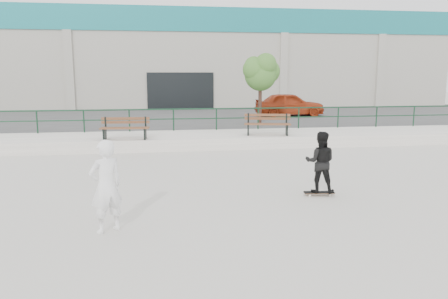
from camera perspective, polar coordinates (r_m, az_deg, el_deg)
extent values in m
plane|color=#BBB7AB|center=(10.04, 1.44, -8.21)|extent=(120.00, 120.00, 0.00)
cube|color=beige|center=(19.18, -3.44, 1.28)|extent=(30.00, 3.00, 0.50)
cube|color=#3D3D3D|center=(27.60, -5.01, 3.89)|extent=(60.00, 14.00, 0.50)
cylinder|color=#153A23|center=(20.33, -3.81, 5.31)|extent=(28.00, 0.06, 0.06)
cylinder|color=#153A23|center=(20.37, -3.79, 4.05)|extent=(28.00, 0.05, 0.05)
cylinder|color=#153A23|center=(21.00, -23.22, 3.30)|extent=(0.06, 0.06, 1.00)
cylinder|color=#153A23|center=(20.58, -17.83, 3.51)|extent=(0.06, 0.06, 1.00)
cylinder|color=#153A23|center=(20.35, -12.25, 3.69)|extent=(0.06, 0.06, 1.00)
cylinder|color=#153A23|center=(20.32, -6.61, 3.84)|extent=(0.06, 0.06, 1.00)
cylinder|color=#153A23|center=(20.48, -0.99, 3.96)|extent=(0.06, 0.06, 1.00)
cylinder|color=#153A23|center=(20.83, 4.48, 4.03)|extent=(0.06, 0.06, 1.00)
cylinder|color=#153A23|center=(21.37, 9.73, 4.06)|extent=(0.06, 0.06, 1.00)
cylinder|color=#153A23|center=(22.07, 14.68, 4.07)|extent=(0.06, 0.06, 1.00)
cylinder|color=#153A23|center=(22.93, 19.29, 4.04)|extent=(0.06, 0.06, 1.00)
cylinder|color=#153A23|center=(23.93, 23.55, 3.99)|extent=(0.06, 0.06, 1.00)
cube|color=#AFA99D|center=(41.44, -6.31, 11.06)|extent=(44.00, 16.00, 8.00)
cube|color=#1A7C82|center=(41.62, -6.40, 15.33)|extent=(44.20, 16.20, 1.80)
cube|color=black|center=(33.42, -5.68, 7.25)|extent=(5.00, 0.15, 3.20)
cube|color=#AFA99D|center=(33.90, -19.54, 9.31)|extent=(0.60, 0.25, 6.20)
cube|color=#AFA99D|center=(34.67, 7.80, 9.78)|extent=(0.60, 0.25, 6.20)
cube|color=#AFA99D|center=(37.69, 19.72, 9.30)|extent=(0.60, 0.25, 6.20)
cube|color=brown|center=(17.79, -12.92, 2.68)|extent=(1.94, 0.27, 0.04)
cube|color=brown|center=(17.98, -12.83, 2.76)|extent=(1.94, 0.27, 0.04)
cube|color=brown|center=(18.17, -12.74, 2.83)|extent=(1.94, 0.27, 0.04)
cube|color=brown|center=(18.23, -12.73, 3.50)|extent=(1.93, 0.18, 0.11)
cube|color=brown|center=(18.22, -12.75, 3.97)|extent=(1.93, 0.18, 0.11)
cube|color=black|center=(18.15, -15.32, 1.96)|extent=(0.10, 0.54, 0.45)
cube|color=black|center=(18.37, -15.22, 3.44)|extent=(0.07, 0.06, 0.45)
cube|color=black|center=(17.91, -10.25, 2.06)|extent=(0.10, 0.54, 0.45)
cube|color=black|center=(18.13, -10.21, 3.56)|extent=(0.07, 0.06, 0.45)
cube|color=brown|center=(18.68, 5.72, 3.26)|extent=(1.97, 0.54, 0.04)
cube|color=brown|center=(18.88, 5.70, 3.33)|extent=(1.97, 0.54, 0.04)
cube|color=brown|center=(19.08, 5.68, 3.39)|extent=(1.97, 0.54, 0.04)
cube|color=brown|center=(19.14, 5.68, 4.05)|extent=(1.95, 0.46, 0.11)
cube|color=brown|center=(19.13, 5.69, 4.51)|extent=(1.95, 0.46, 0.11)
cube|color=black|center=(18.90, 3.18, 2.62)|extent=(0.18, 0.55, 0.46)
cube|color=black|center=(19.13, 3.20, 4.08)|extent=(0.08, 0.07, 0.46)
cube|color=black|center=(18.96, 8.19, 2.56)|extent=(0.18, 0.55, 0.46)
cube|color=black|center=(19.19, 8.15, 4.01)|extent=(0.08, 0.07, 0.46)
cylinder|color=#422B21|center=(22.87, 4.73, 6.03)|extent=(0.18, 0.18, 2.18)
sphere|color=#3B6A27|center=(22.82, 4.78, 9.68)|extent=(1.64, 1.64, 1.64)
sphere|color=#3B6A27|center=(23.19, 5.74, 10.12)|extent=(1.27, 1.27, 1.27)
sphere|color=#3B6A27|center=(22.56, 3.98, 10.39)|extent=(1.18, 1.18, 1.18)
sphere|color=#3B6A27|center=(22.51, 5.48, 11.06)|extent=(1.09, 1.09, 1.09)
sphere|color=#3B6A27|center=(23.11, 3.92, 10.83)|extent=(1.00, 1.00, 1.00)
imported|color=#A73314|center=(27.69, 8.53, 5.87)|extent=(4.34, 1.91, 1.45)
cube|color=black|center=(11.62, 12.31, -5.47)|extent=(0.80, 0.29, 0.02)
cube|color=brown|center=(11.63, 12.31, -5.54)|extent=(0.80, 0.29, 0.01)
cube|color=#95959A|center=(11.57, 11.05, -5.70)|extent=(0.08, 0.17, 0.03)
cube|color=#95959A|center=(11.70, 13.55, -5.62)|extent=(0.08, 0.17, 0.03)
cylinder|color=beige|center=(11.49, 11.16, -5.91)|extent=(0.06, 0.03, 0.06)
cylinder|color=beige|center=(11.67, 10.95, -5.66)|extent=(0.06, 0.03, 0.06)
cylinder|color=beige|center=(11.62, 13.67, -5.83)|extent=(0.06, 0.03, 0.06)
cylinder|color=beige|center=(11.79, 13.42, -5.58)|extent=(0.06, 0.03, 0.06)
imported|color=black|center=(11.44, 12.46, -1.61)|extent=(0.93, 0.82, 1.58)
imported|color=white|center=(8.91, -15.16, -4.68)|extent=(0.81, 0.73, 1.86)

